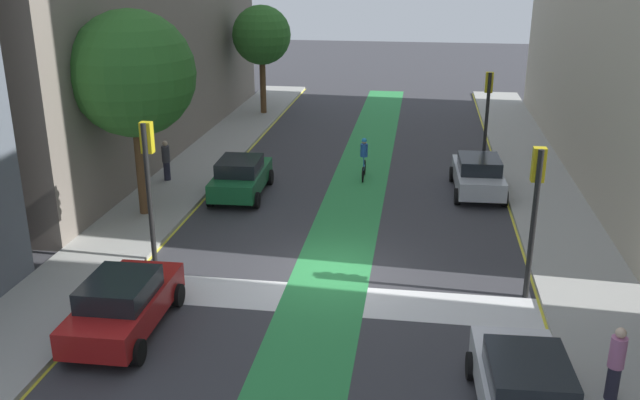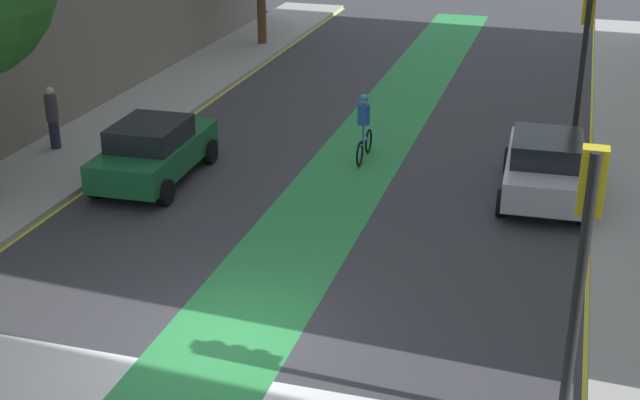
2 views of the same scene
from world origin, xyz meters
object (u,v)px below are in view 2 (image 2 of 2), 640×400
car_silver_right_far (545,165)px  cyclist_in_lane (364,126)px  traffic_signal_far_right (586,35)px  car_green_left_far (154,150)px  traffic_signal_near_right (585,239)px  pedestrian_sidewalk_left_a (53,117)px

car_silver_right_far → cyclist_in_lane: (-4.76, 1.22, 0.17)m
traffic_signal_far_right → car_green_left_far: 12.41m
car_silver_right_far → traffic_signal_near_right: bearing=-85.0°
car_green_left_far → car_silver_right_far: bearing=10.0°
traffic_signal_far_right → cyclist_in_lane: bearing=-143.4°
traffic_signal_near_right → cyclist_in_lane: size_ratio=2.35×
traffic_signal_near_right → cyclist_in_lane: bearing=118.6°
car_silver_right_far → car_green_left_far: bearing=-170.0°
pedestrian_sidewalk_left_a → cyclist_in_lane: bearing=12.4°
traffic_signal_far_right → car_silver_right_far: size_ratio=0.97×
cyclist_in_lane → car_silver_right_far: bearing=-14.4°
traffic_signal_far_right → pedestrian_sidewalk_left_a: (-13.63, -5.82, -1.87)m
car_silver_right_far → traffic_signal_far_right: bearing=83.1°
traffic_signal_near_right → car_green_left_far: traffic_signal_near_right is taller
car_silver_right_far → cyclist_in_lane: 4.91m
traffic_signal_far_right → pedestrian_sidewalk_left_a: traffic_signal_far_right is taller
car_silver_right_far → car_green_left_far: 9.62m
traffic_signal_far_right → car_silver_right_far: bearing=-96.9°
traffic_signal_near_right → car_green_left_far: size_ratio=1.02×
car_silver_right_far → car_green_left_far: (-9.47, -1.66, 0.00)m
car_silver_right_far → pedestrian_sidewalk_left_a: 13.01m
pedestrian_sidewalk_left_a → car_silver_right_far: bearing=2.6°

